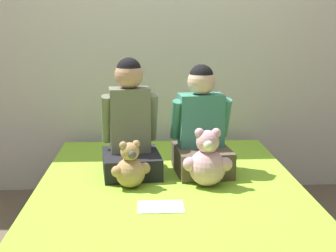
{
  "coord_description": "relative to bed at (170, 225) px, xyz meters",
  "views": [
    {
      "loc": [
        -0.13,
        -2.23,
        1.21
      ],
      "look_at": [
        0.0,
        0.21,
        0.66
      ],
      "focal_mm": 50.0,
      "sensor_mm": 36.0,
      "label": 1
    }
  ],
  "objects": [
    {
      "name": "wall_behind_bed",
      "position": [
        0.0,
        1.1,
        1.06
      ],
      "size": [
        8.0,
        0.06,
        2.5
      ],
      "color": "silver",
      "rests_on": "ground_plane"
    },
    {
      "name": "bed",
      "position": [
        0.0,
        0.0,
        0.0
      ],
      "size": [
        1.38,
        1.95,
        0.38
      ],
      "color": "#473828",
      "rests_on": "ground_plane"
    },
    {
      "name": "child_on_left",
      "position": [
        -0.2,
        0.29,
        0.45
      ],
      "size": [
        0.34,
        0.38,
        0.64
      ],
      "rotation": [
        0.0,
        0.0,
        0.12
      ],
      "color": "black",
      "rests_on": "bed"
    },
    {
      "name": "child_on_right",
      "position": [
        0.19,
        0.29,
        0.43
      ],
      "size": [
        0.34,
        0.37,
        0.6
      ],
      "rotation": [
        0.0,
        0.0,
        0.11
      ],
      "color": "brown",
      "rests_on": "bed"
    },
    {
      "name": "teddy_bear_held_by_left_child",
      "position": [
        -0.2,
        0.04,
        0.3
      ],
      "size": [
        0.2,
        0.15,
        0.24
      ],
      "rotation": [
        0.0,
        0.0,
        0.31
      ],
      "color": "tan",
      "rests_on": "bed"
    },
    {
      "name": "teddy_bear_held_by_right_child",
      "position": [
        0.19,
        0.05,
        0.32
      ],
      "size": [
        0.25,
        0.19,
        0.3
      ],
      "rotation": [
        0.0,
        0.0,
        -0.06
      ],
      "color": "#DBA3B2",
      "rests_on": "bed"
    },
    {
      "name": "sign_card",
      "position": [
        -0.06,
        -0.23,
        0.2
      ],
      "size": [
        0.21,
        0.15,
        0.0
      ],
      "color": "white",
      "rests_on": "bed"
    }
  ]
}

